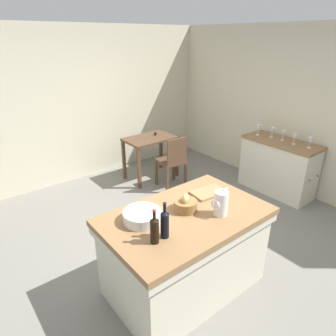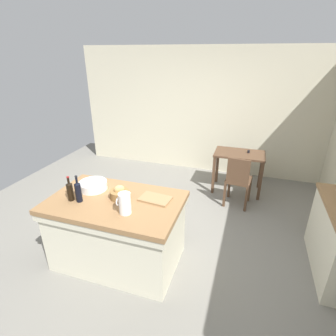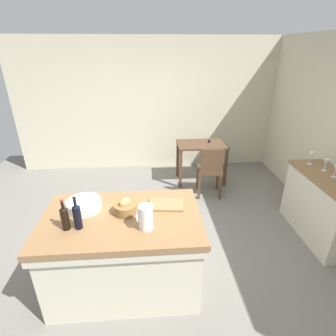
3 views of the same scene
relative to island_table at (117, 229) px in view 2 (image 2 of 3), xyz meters
The scene contains 11 objects.
ground_plane 0.84m from the island_table, 62.94° to the left, with size 6.76×6.76×0.00m, color slate.
wall_back 3.34m from the island_table, 84.39° to the left, with size 5.32×0.12×2.60m, color beige.
island_table is the anchor object (origin of this frame).
writing_desk 2.69m from the island_table, 61.87° to the left, with size 0.90×0.56×0.82m.
wooden_chair 2.22m from the island_table, 53.90° to the left, with size 0.44×0.44×0.91m.
pitcher 0.61m from the island_table, 40.36° to the right, with size 0.17×0.13×0.28m.
wash_bowl 0.62m from the island_table, 157.53° to the left, with size 0.34×0.34×0.10m, color white.
bread_basket 0.47m from the island_table, 55.73° to the left, with size 0.22×0.22×0.17m.
cutting_board 0.63m from the island_table, 18.86° to the left, with size 0.36×0.23×0.02m, color #99754C.
wine_bottle_dark 0.67m from the island_table, 158.08° to the right, with size 0.07×0.07×0.32m.
wine_bottle_amber 0.73m from the island_table, 162.01° to the right, with size 0.07×0.07×0.30m.
Camera 2 is at (1.09, -2.93, 2.45)m, focal length 27.98 mm.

